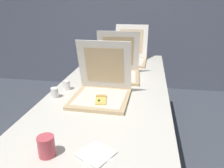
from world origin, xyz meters
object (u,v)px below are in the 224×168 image
Objects in this scene: pizza_box_front at (101,91)px; napkin_pile at (96,154)px; cup_white_near_center at (67,85)px; cup_printed_front at (46,146)px; table at (113,89)px; pizza_box_middle at (117,71)px; pizza_box_back at (129,57)px; cup_white_near_left at (55,93)px.

pizza_box_front is 2.10× the size of napkin_pile.
cup_printed_front is at bearing -75.77° from cup_white_near_center.
pizza_box_front is 4.18× the size of cup_printed_front.
napkin_pile is (0.07, -0.90, 0.05)m from table.
table is 11.78× the size of napkin_pile.
pizza_box_front is at bearing -98.67° from pizza_box_middle.
pizza_box_back is 7.16× the size of cup_white_near_left.
pizza_box_middle is at bearing 54.80° from cup_white_near_left.
table is 0.91m from napkin_pile.
cup_printed_front is (0.19, -0.76, 0.01)m from cup_white_near_center.
cup_white_near_left is at bearing -136.58° from table.
cup_white_near_left reaches higher than table.
cup_white_near_left is 0.71m from napkin_pile.
pizza_box_back is (0.05, 0.55, -0.00)m from pizza_box_middle.
cup_white_near_center is 1.00× the size of cup_white_near_left.
cup_white_near_left is (-0.36, -0.34, 0.08)m from table.
pizza_box_back reaches higher than table.
table is at bearing -93.34° from pizza_box_back.
pizza_box_back is 5.45× the size of cup_printed_front.
pizza_box_front is 0.61m from napkin_pile.
pizza_box_front reaches higher than cup_printed_front.
pizza_box_front is 5.50× the size of cup_white_near_center.
pizza_box_back is at bearing 68.76° from cup_white_near_left.
cup_printed_front is at bearing -169.32° from napkin_pile.
napkin_pile is at bearing 10.68° from cup_printed_front.
pizza_box_middle is at bearing 47.46° from cup_white_near_center.
cup_white_near_left is (-0.33, -0.03, -0.02)m from pizza_box_front.
pizza_box_middle is 0.55m from pizza_box_back.
cup_white_near_center is at bearing 104.23° from cup_printed_front.
cup_white_near_center is 0.76× the size of cup_printed_front.
pizza_box_back is 2.74× the size of napkin_pile.
cup_white_near_center is at bearing 78.68° from cup_white_near_left.
napkin_pile is (0.02, -1.64, -0.05)m from pizza_box_back.
cup_white_near_left is 0.38× the size of napkin_pile.
pizza_box_front is 1.04m from pizza_box_back.
pizza_box_front is 5.50× the size of cup_white_near_left.
pizza_box_middle is (0.01, 0.18, 0.11)m from table.
pizza_box_back is at bearing 86.30° from pizza_box_front.
pizza_box_back is at bearing 81.06° from pizza_box_middle.
napkin_pile is (0.11, -0.60, -0.05)m from pizza_box_front.
table is 0.50m from cup_white_near_left.
cup_printed_front is (-0.15, -1.12, -0.01)m from pizza_box_middle.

